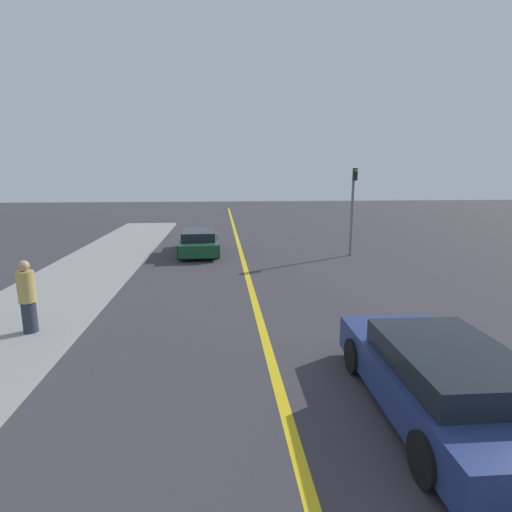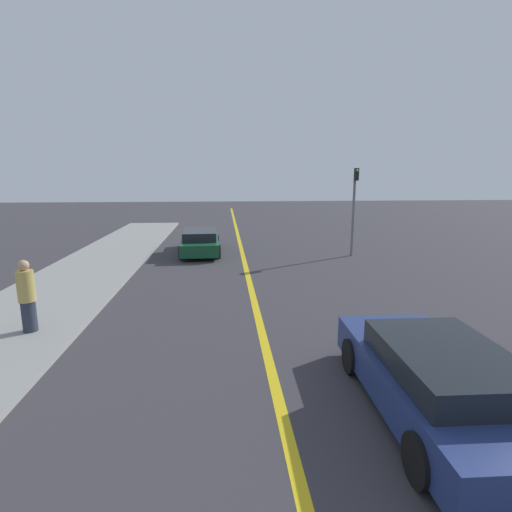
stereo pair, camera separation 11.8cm
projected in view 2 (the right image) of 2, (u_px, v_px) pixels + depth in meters
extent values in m
cube|color=gold|center=(247.00, 270.00, 15.86)|extent=(0.20, 60.00, 0.01)
cube|color=gray|center=(75.00, 280.00, 14.13)|extent=(3.62, 33.48, 0.13)
cube|color=navy|center=(435.00, 385.00, 6.25)|extent=(1.98, 4.60, 0.64)
cube|color=black|center=(446.00, 361.00, 5.92)|extent=(1.71, 2.54, 0.40)
cylinder|color=black|center=(352.00, 356.00, 7.62)|extent=(0.23, 0.67, 0.66)
cylinder|color=black|center=(443.00, 354.00, 7.72)|extent=(0.23, 0.67, 0.66)
cylinder|color=black|center=(421.00, 460.00, 4.85)|extent=(0.23, 0.67, 0.66)
cube|color=#144728|center=(200.00, 244.00, 19.33)|extent=(1.90, 4.49, 0.56)
cube|color=black|center=(200.00, 235.00, 19.02)|extent=(1.61, 2.49, 0.40)
cylinder|color=black|center=(185.00, 242.00, 20.60)|extent=(0.24, 0.65, 0.64)
cylinder|color=black|center=(217.00, 241.00, 20.79)|extent=(0.24, 0.65, 0.64)
cylinder|color=black|center=(181.00, 252.00, 17.93)|extent=(0.24, 0.65, 0.64)
cylinder|color=black|center=(218.00, 251.00, 18.12)|extent=(0.24, 0.65, 0.64)
cylinder|color=#282D3D|center=(29.00, 316.00, 9.32)|extent=(0.32, 0.32, 0.73)
cylinder|color=tan|center=(26.00, 286.00, 9.18)|extent=(0.38, 0.38, 0.73)
sphere|color=tan|center=(23.00, 265.00, 9.08)|extent=(0.25, 0.25, 0.25)
cylinder|color=slate|center=(353.00, 213.00, 18.38)|extent=(0.12, 0.12, 4.03)
cube|color=black|center=(356.00, 174.00, 17.85)|extent=(0.18, 0.18, 0.55)
sphere|color=green|center=(357.00, 171.00, 17.73)|extent=(0.14, 0.14, 0.14)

